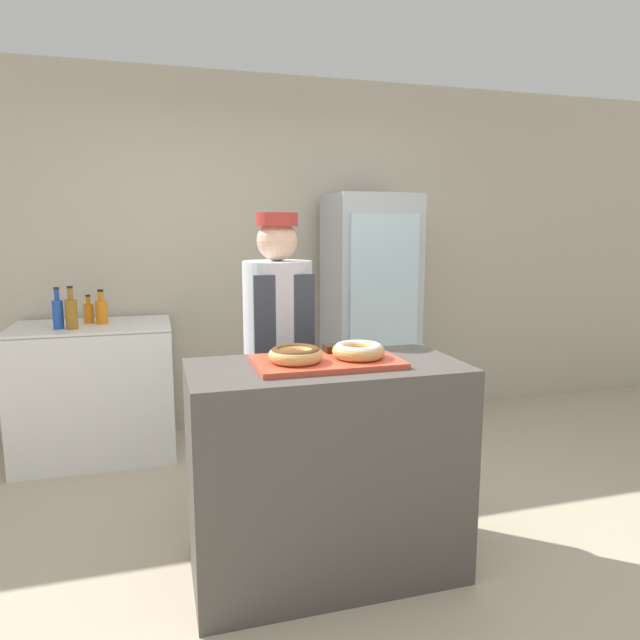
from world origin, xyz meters
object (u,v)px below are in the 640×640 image
object	(u,v)px
donut_chocolate_glaze	(296,354)
bottle_orange_b	(102,311)
brownie_back_right	(334,348)
bottle_blue	(58,313)
serving_tray	(326,362)
baker_person	(279,358)
beverage_fridge	(370,314)
bottle_orange	(89,312)
bottle_amber	(71,312)
brownie_back_left	(302,350)
chest_freezer	(95,390)
donut_light_glaze	(358,350)

from	to	relation	value
donut_chocolate_glaze	bottle_orange_b	size ratio (longest dim) A/B	0.99
brownie_back_right	bottle_blue	distance (m)	2.03
donut_chocolate_glaze	bottle_blue	world-z (taller)	bottle_blue
serving_tray	baker_person	xyz separation A→B (m)	(-0.07, 0.65, -0.12)
serving_tray	beverage_fridge	bearing A→B (deg)	63.38
bottle_orange	bottle_orange_b	distance (m)	0.10
bottle_orange	brownie_back_right	bearing A→B (deg)	-53.90
donut_chocolate_glaze	baker_person	bearing A→B (deg)	84.31
baker_person	bottle_amber	distance (m)	1.49
donut_chocolate_glaze	brownie_back_left	distance (m)	0.16
donut_chocolate_glaze	chest_freezer	world-z (taller)	donut_chocolate_glaze
baker_person	chest_freezer	size ratio (longest dim) A/B	1.60
bottle_orange_b	brownie_back_right	bearing A→B (deg)	-55.02
baker_person	bottle_orange	bearing A→B (deg)	132.87
brownie_back_right	chest_freezer	distance (m)	2.08
donut_chocolate_glaze	brownie_back_right	size ratio (longest dim) A/B	2.70
serving_tray	bottle_orange	distance (m)	2.13
beverage_fridge	bottle_orange	bearing A→B (deg)	177.96
serving_tray	donut_chocolate_glaze	distance (m)	0.15
serving_tray	brownie_back_left	size ratio (longest dim) A/B	7.29
donut_chocolate_glaze	beverage_fridge	world-z (taller)	beverage_fridge
brownie_back_right	bottle_orange	world-z (taller)	bottle_orange
brownie_back_left	chest_freezer	size ratio (longest dim) A/B	0.08
brownie_back_left	beverage_fridge	world-z (taller)	beverage_fridge
serving_tray	baker_person	bearing A→B (deg)	96.55
brownie_back_left	bottle_orange_b	distance (m)	1.89
brownie_back_left	bottle_blue	bearing A→B (deg)	129.63
brownie_back_left	bottle_orange_b	size ratio (longest dim) A/B	0.37
brownie_back_right	bottle_amber	world-z (taller)	bottle_amber
donut_light_glaze	brownie_back_right	world-z (taller)	donut_light_glaze
brownie_back_left	beverage_fridge	distance (m)	1.86
bottle_blue	chest_freezer	bearing A→B (deg)	32.44
serving_tray	beverage_fridge	world-z (taller)	beverage_fridge
bottle_amber	baker_person	bearing A→B (deg)	-39.27
beverage_fridge	donut_chocolate_glaze	bearing A→B (deg)	-119.99
beverage_fridge	bottle_orange	xyz separation A→B (m)	(-2.01, 0.07, 0.09)
brownie_back_left	bottle_orange	world-z (taller)	bottle_orange
donut_chocolate_glaze	bottle_amber	size ratio (longest dim) A/B	0.84
brownie_back_left	bottle_blue	distance (m)	1.93
baker_person	bottle_orange	distance (m)	1.58
serving_tray	bottle_amber	bearing A→B (deg)	127.57
beverage_fridge	brownie_back_right	bearing A→B (deg)	-116.40
serving_tray	bottle_orange_b	bearing A→B (deg)	121.14
donut_chocolate_glaze	bottle_amber	distance (m)	1.94
brownie_back_right	bottle_blue	size ratio (longest dim) A/B	0.32
beverage_fridge	bottle_orange	distance (m)	2.01
donut_light_glaze	chest_freezer	distance (m)	2.24
bottle_orange_b	baker_person	bearing A→B (deg)	-48.18
donut_light_glaze	brownie_back_right	bearing A→B (deg)	114.21
baker_person	chest_freezer	xyz separation A→B (m)	(-1.05, 1.09, -0.40)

